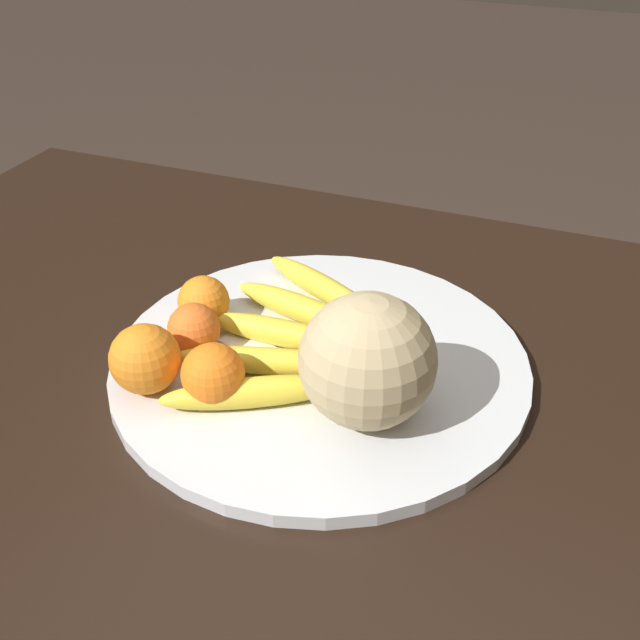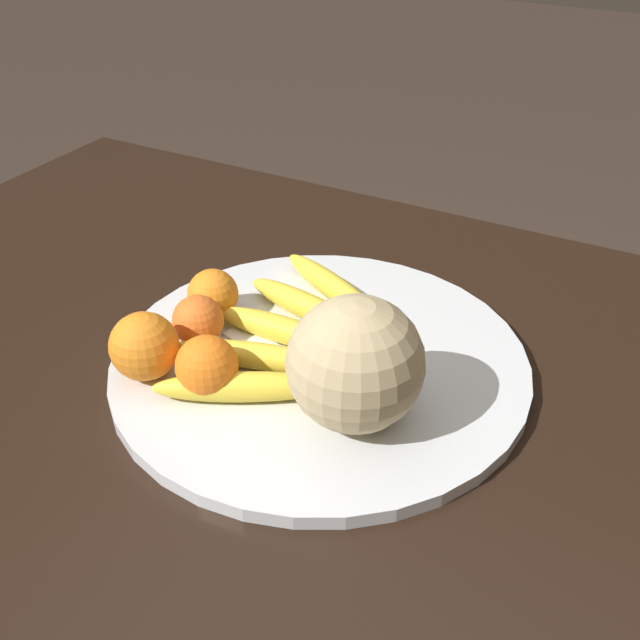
% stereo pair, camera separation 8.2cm
% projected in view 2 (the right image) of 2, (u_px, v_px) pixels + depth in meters
% --- Properties ---
extents(kitchen_table, '(1.31, 1.01, 0.74)m').
position_uv_depth(kitchen_table, '(243.00, 438.00, 0.90)').
color(kitchen_table, black).
rests_on(kitchen_table, ground_plane).
extents(fruit_bowl, '(0.47, 0.47, 0.02)m').
position_uv_depth(fruit_bowl, '(320.00, 361.00, 0.85)').
color(fruit_bowl, silver).
rests_on(fruit_bowl, kitchen_table).
extents(melon, '(0.14, 0.14, 0.14)m').
position_uv_depth(melon, '(355.00, 364.00, 0.73)').
color(melon, tan).
rests_on(melon, fruit_bowl).
extents(banana_bunch, '(0.21, 0.34, 0.03)m').
position_uv_depth(banana_bunch, '(291.00, 332.00, 0.86)').
color(banana_bunch, brown).
rests_on(banana_bunch, fruit_bowl).
extents(orange_front_left, '(0.07, 0.07, 0.07)m').
position_uv_depth(orange_front_left, '(209.00, 367.00, 0.78)').
color(orange_front_left, orange).
rests_on(orange_front_left, fruit_bowl).
extents(orange_front_right, '(0.08, 0.08, 0.08)m').
position_uv_depth(orange_front_right, '(144.00, 346.00, 0.80)').
color(orange_front_right, orange).
rests_on(orange_front_right, fruit_bowl).
extents(orange_mid_center, '(0.06, 0.06, 0.06)m').
position_uv_depth(orange_mid_center, '(213.00, 294.00, 0.90)').
color(orange_mid_center, orange).
rests_on(orange_mid_center, fruit_bowl).
extents(orange_back_left, '(0.06, 0.06, 0.06)m').
position_uv_depth(orange_back_left, '(198.00, 321.00, 0.86)').
color(orange_back_left, orange).
rests_on(orange_back_left, fruit_bowl).
extents(produce_tag, '(0.09, 0.06, 0.00)m').
position_uv_depth(produce_tag, '(258.00, 344.00, 0.87)').
color(produce_tag, white).
rests_on(produce_tag, fruit_bowl).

